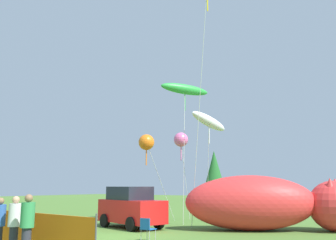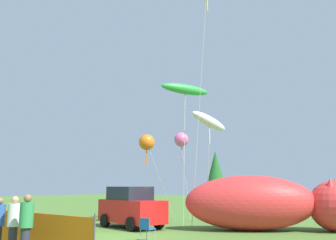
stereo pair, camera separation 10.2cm
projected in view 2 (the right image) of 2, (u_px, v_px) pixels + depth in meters
The scene contains 12 objects.
ground_plane at pixel (120, 237), 15.41m from camera, with size 120.00×120.00×0.00m, color #4C752D.
parked_car at pixel (131, 207), 18.82m from camera, with size 4.16×2.67×2.04m.
folding_chair at pixel (146, 227), 14.21m from camera, with size 0.48×0.48×0.87m.
inflatable_cat at pixel (267, 205), 17.61m from camera, with size 7.86×5.60×2.58m.
safety_fence at pixel (32, 231), 12.52m from camera, with size 6.48×0.64×1.30m.
spectator_in_yellow_shirt at pixel (26, 223), 10.96m from camera, with size 0.40×0.40×1.83m.
spectator_in_white_shirt at pixel (14, 222), 11.59m from camera, with size 0.38×0.38×1.76m.
kite_orange_flower at pixel (147, 143), 21.17m from camera, with size 0.90×3.12×4.96m.
kite_white_ghost at pixel (209, 122), 21.84m from camera, with size 1.43×3.12×6.47m.
kite_green_fish at pixel (185, 90), 22.45m from camera, with size 2.22×3.06×8.21m.
kite_pink_octopus at pixel (181, 140), 23.32m from camera, with size 0.90×1.38×5.37m.
horizon_tree_west at pixel (216, 169), 56.89m from camera, with size 3.10×3.10×7.40m.
Camera 2 is at (10.69, -12.09, 2.07)m, focal length 40.00 mm.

